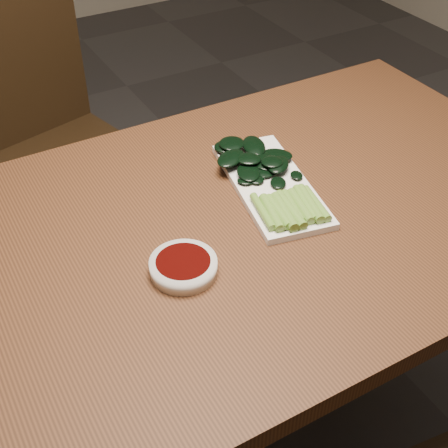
% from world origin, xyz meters
% --- Properties ---
extents(ground, '(6.00, 6.00, 0.00)m').
position_xyz_m(ground, '(0.00, 0.00, 0.00)').
color(ground, '#2F2C2C').
rests_on(ground, ground).
extents(table, '(1.40, 0.80, 0.75)m').
position_xyz_m(table, '(0.00, 0.00, 0.68)').
color(table, '#4E2B16').
rests_on(table, ground).
extents(chair_far, '(0.54, 0.54, 0.89)m').
position_xyz_m(chair_far, '(-0.11, 0.87, 0.49)').
color(chair_far, black).
rests_on(chair_far, ground).
extents(sauce_bowl, '(0.11, 0.11, 0.03)m').
position_xyz_m(sauce_bowl, '(-0.13, -0.08, 0.76)').
color(sauce_bowl, white).
rests_on(sauce_bowl, table).
extents(serving_plate, '(0.20, 0.34, 0.01)m').
position_xyz_m(serving_plate, '(0.12, 0.05, 0.76)').
color(serving_plate, white).
rests_on(serving_plate, table).
extents(gai_lan, '(0.18, 0.33, 0.02)m').
position_xyz_m(gai_lan, '(0.12, 0.06, 0.78)').
color(gai_lan, '#6F9F37').
rests_on(gai_lan, serving_plate).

